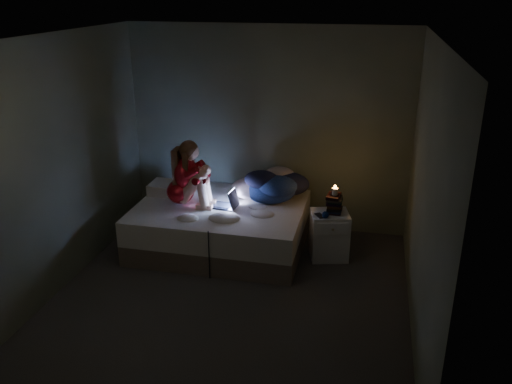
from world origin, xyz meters
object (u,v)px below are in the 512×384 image
(bed, at_px, (221,226))
(laptop, at_px, (223,198))
(candle, at_px, (335,190))
(phone, at_px, (318,214))
(nightstand, at_px, (329,235))
(woman, at_px, (180,173))

(bed, bearing_deg, laptop, -39.32)
(candle, bearing_deg, phone, -147.33)
(bed, relative_size, phone, 14.26)
(laptop, relative_size, phone, 2.37)
(bed, bearing_deg, nightstand, 1.00)
(nightstand, bearing_deg, woman, 168.81)
(laptop, bearing_deg, woman, -168.78)
(nightstand, xyz_separation_m, candle, (0.04, 0.03, 0.56))
(bed, height_order, nightstand, nightstand)
(bed, relative_size, laptop, 6.02)
(bed, xyz_separation_m, laptop, (0.04, -0.03, 0.39))
(bed, distance_m, candle, 1.47)
(woman, relative_size, laptop, 2.45)
(bed, height_order, candle, candle)
(candle, bearing_deg, woman, -175.82)
(woman, height_order, phone, woman)
(phone, bearing_deg, nightstand, 13.99)
(nightstand, xyz_separation_m, phone, (-0.14, -0.08, 0.29))
(bed, distance_m, nightstand, 1.32)
(woman, distance_m, phone, 1.69)
(bed, xyz_separation_m, candle, (1.35, 0.05, 0.57))
(laptop, bearing_deg, phone, 4.88)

